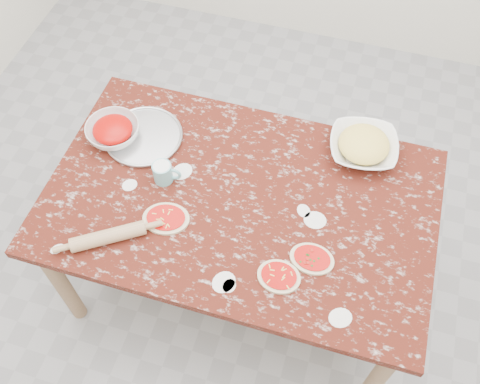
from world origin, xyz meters
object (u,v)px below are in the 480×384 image
pizza_tray (144,137)px  rolling_pin (108,236)px  sauce_bowl (113,132)px  flour_mug (164,172)px  cheese_bowl (363,147)px  worktable (240,209)px

pizza_tray → rolling_pin: bearing=-82.4°
sauce_bowl → flour_mug: bearing=-27.1°
flour_mug → rolling_pin: size_ratio=0.41×
cheese_bowl → flour_mug: size_ratio=2.42×
pizza_tray → cheese_bowl: cheese_bowl is taller
worktable → sauce_bowl: sauce_bowl is taller
worktable → flour_mug: size_ratio=13.29×
pizza_tray → worktable: bearing=-20.5°
worktable → sauce_bowl: (-0.63, 0.16, 0.12)m
cheese_bowl → pizza_tray: bearing=-168.1°
worktable → sauce_bowl: bearing=166.2°
flour_mug → rolling_pin: 0.35m
flour_mug → sauce_bowl: bearing=152.9°
cheese_bowl → sauce_bowl: bearing=-167.8°
pizza_tray → cheese_bowl: size_ratio=1.16×
sauce_bowl → cheese_bowl: size_ratio=0.81×
worktable → flour_mug: 0.36m
flour_mug → rolling_pin: (-0.10, -0.33, -0.02)m
worktable → pizza_tray: size_ratio=4.74×
sauce_bowl → rolling_pin: size_ratio=0.81×
pizza_tray → rolling_pin: size_ratio=1.16×
flour_mug → rolling_pin: bearing=-106.8°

